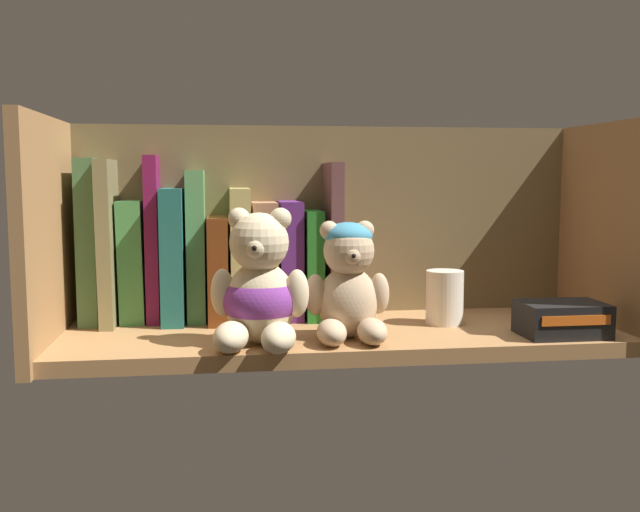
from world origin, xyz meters
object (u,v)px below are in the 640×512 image
object	(u,v)px
book_4	(174,254)
book_10	(311,263)
book_0	(92,241)
book_1	(111,241)
book_3	(154,239)
book_5	(196,245)
book_2	(133,261)
small_product_box	(562,319)
teddy_bear_larger	(260,291)
pillar_candle	(445,297)
book_8	(264,260)
book_7	(240,253)
teddy_bear_smaller	(348,283)
book_11	(328,240)
book_6	(218,267)
book_9	(289,259)

from	to	relation	value
book_4	book_10	world-z (taller)	book_4
book_0	book_1	world-z (taller)	book_0
book_3	book_5	size ratio (longest dim) A/B	1.10
book_2	small_product_box	bearing A→B (deg)	-17.63
teddy_bear_larger	book_1	bearing A→B (deg)	139.09
book_0	pillar_candle	xyz separation A→B (cm)	(49.19, -8.56, -7.79)
book_4	book_8	size ratio (longest dim) A/B	1.12
small_product_box	book_4	bearing A→B (deg)	160.50
book_8	book_7	bearing A→B (deg)	180.00
book_1	book_4	xyz separation A→B (cm)	(8.79, 0.00, -1.98)
pillar_candle	book_2	bearing A→B (deg)	168.88
book_0	book_3	xyz separation A→B (cm)	(8.63, 0.00, 0.22)
book_1	book_5	world-z (taller)	book_1
teddy_bear_smaller	book_8	bearing A→B (deg)	121.62
book_4	pillar_candle	world-z (taller)	book_4
book_5	book_11	world-z (taller)	book_11
book_2	book_11	xyz separation A→B (cm)	(28.16, 0.00, 2.67)
teddy_bear_larger	book_7	bearing A→B (deg)	96.38
book_10	pillar_candle	distance (cm)	20.24
book_7	book_8	xyz separation A→B (cm)	(3.51, 0.00, -1.01)
book_3	teddy_bear_larger	size ratio (longest dim) A/B	1.40
book_11	teddy_bear_larger	bearing A→B (deg)	-122.32
book_6	book_1	bearing A→B (deg)	180.00
book_6	small_product_box	bearing A→B (deg)	-21.99
book_8	pillar_candle	world-z (taller)	book_8
book_2	book_11	size ratio (longest dim) A/B	0.76
book_2	small_product_box	world-z (taller)	book_2
book_4	book_5	size ratio (longest dim) A/B	0.88
book_0	book_7	bearing A→B (deg)	0.00
book_3	book_2	bearing A→B (deg)	180.00
book_2	book_11	bearing A→B (deg)	0.00
book_2	book_3	size ratio (longest dim) A/B	0.73
book_8	book_9	size ratio (longest dim) A/B	0.99
book_3	book_8	xyz separation A→B (cm)	(15.72, 0.00, -3.29)
book_1	book_11	world-z (taller)	book_1
book_8	small_product_box	size ratio (longest dim) A/B	1.59
book_0	book_3	world-z (taller)	book_3
book_8	pillar_candle	size ratio (longest dim) A/B	2.25
book_1	teddy_bear_larger	bearing A→B (deg)	-40.91
book_3	book_6	world-z (taller)	book_3
book_6	book_9	distance (cm)	10.48
teddy_bear_smaller	book_5	bearing A→B (deg)	140.95
book_4	book_5	distance (cm)	3.42
book_1	book_4	size ratio (longest dim) A/B	1.21
book_1	teddy_bear_larger	world-z (taller)	book_1
book_7	book_10	world-z (taller)	book_7
book_6	book_0	bearing A→B (deg)	180.00
book_9	teddy_bear_smaller	xyz separation A→B (cm)	(5.96, -15.76, -1.41)
book_6	pillar_candle	size ratio (longest dim) A/B	1.98
book_3	teddy_bear_smaller	distance (cm)	30.28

